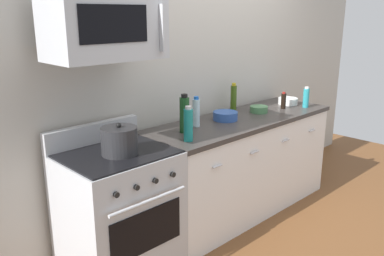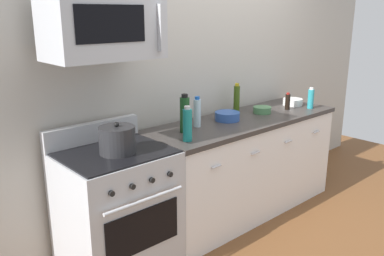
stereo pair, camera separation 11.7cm
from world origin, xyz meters
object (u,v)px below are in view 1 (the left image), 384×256
object	(u,v)px
bottle_sparkling_teal	(188,125)
bottle_wine_green	(184,114)
bottle_olive_oil	(234,98)
bottle_soy_sauce_dark	(283,101)
bowl_white_ceramic	(288,101)
stockpot	(119,141)
bottle_dish_soap	(306,98)
bowl_green_glaze	(259,109)
bowl_blue_mixing	(225,116)
range_oven	(119,212)
microwave	(105,28)
bottle_water_clear	(196,112)

from	to	relation	value
bottle_sparkling_teal	bottle_wine_green	size ratio (longest dim) A/B	0.86
bottle_olive_oil	bottle_wine_green	world-z (taller)	bottle_wine_green
bottle_soy_sauce_dark	bowl_white_ceramic	xyz separation A→B (m)	(0.21, 0.08, -0.04)
bottle_sparkling_teal	stockpot	size ratio (longest dim) A/B	1.09
bottle_dish_soap	bowl_green_glaze	bearing A→B (deg)	159.18
bottle_olive_oil	bottle_wine_green	size ratio (longest dim) A/B	0.91
bottle_wine_green	bowl_blue_mixing	bearing A→B (deg)	2.66
range_oven	bottle_soy_sauce_dark	bearing A→B (deg)	-1.54
range_oven	bottle_soy_sauce_dark	size ratio (longest dim) A/B	6.37
bottle_wine_green	stockpot	size ratio (longest dim) A/B	1.26
bottle_olive_oil	bowl_white_ceramic	world-z (taller)	bottle_olive_oil
bottle_olive_oil	bottle_dish_soap	world-z (taller)	bottle_olive_oil
bottle_wine_green	bowl_white_ceramic	xyz separation A→B (m)	(1.48, -0.00, -0.11)
bottle_dish_soap	bottle_olive_oil	bearing A→B (deg)	150.81
range_oven	bottle_wine_green	bearing A→B (deg)	2.59
bottle_dish_soap	bowl_blue_mixing	size ratio (longest dim) A/B	0.95
range_oven	bottle_dish_soap	world-z (taller)	bottle_dish_soap
bottle_sparkling_teal	bottle_dish_soap	distance (m)	1.63
bottle_sparkling_teal	bottle_soy_sauce_dark	bearing A→B (deg)	4.38
microwave	bowl_blue_mixing	size ratio (longest dim) A/B	3.37
microwave	bottle_water_clear	bearing A→B (deg)	2.60
bottle_water_clear	stockpot	world-z (taller)	bottle_water_clear
microwave	stockpot	world-z (taller)	microwave
bowl_green_glaze	bottle_water_clear	bearing A→B (deg)	175.40
bottle_olive_oil	bottle_sparkling_teal	world-z (taller)	bottle_olive_oil
bottle_soy_sauce_dark	bottle_sparkling_teal	xyz separation A→B (m)	(-1.42, -0.11, 0.05)
bottle_water_clear	bottle_wine_green	world-z (taller)	bottle_wine_green
range_oven	bottle_water_clear	world-z (taller)	bottle_water_clear
bottle_sparkling_teal	bowl_green_glaze	world-z (taller)	bottle_sparkling_teal
bottle_soy_sauce_dark	range_oven	bearing A→B (deg)	178.46
bottle_soy_sauce_dark	bottle_sparkling_teal	world-z (taller)	bottle_sparkling_teal
microwave	bowl_blue_mixing	bearing A→B (deg)	0.49
microwave	bottle_water_clear	size ratio (longest dim) A/B	2.89
range_oven	bottle_sparkling_teal	xyz separation A→B (m)	(0.54, -0.16, 0.58)
bottle_water_clear	bowl_blue_mixing	distance (m)	0.35
microwave	bottle_sparkling_teal	world-z (taller)	microwave
bottle_wine_green	bowl_green_glaze	world-z (taller)	bottle_wine_green
bottle_olive_oil	bottle_wine_green	xyz separation A→B (m)	(-0.81, -0.17, 0.01)
bottle_dish_soap	bottle_wine_green	world-z (taller)	bottle_wine_green
microwave	bottle_soy_sauce_dark	world-z (taller)	microwave
bottle_water_clear	bowl_blue_mixing	bearing A→B (deg)	-4.86
bowl_green_glaze	stockpot	distance (m)	1.66
microwave	stockpot	xyz separation A→B (m)	(-0.00, -0.10, -0.73)
bowl_green_glaze	bowl_white_ceramic	world-z (taller)	bowl_white_ceramic
microwave	bowl_green_glaze	xyz separation A→B (m)	(1.65, -0.02, -0.80)
bottle_soy_sauce_dark	bowl_green_glaze	bearing A→B (deg)	166.49
microwave	bowl_blue_mixing	xyz separation A→B (m)	(1.20, 0.01, -0.79)
bottle_olive_oil	bottle_water_clear	bearing A→B (deg)	-169.10
bottle_sparkling_teal	bowl_white_ceramic	world-z (taller)	bottle_sparkling_teal
bottle_soy_sauce_dark	bottle_olive_oil	world-z (taller)	bottle_olive_oil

